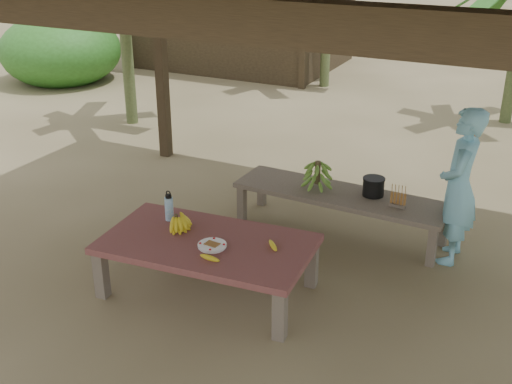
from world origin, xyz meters
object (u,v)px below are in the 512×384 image
at_px(ripe_banana_bunch, 176,221).
at_px(plate, 212,246).
at_px(work_table, 207,248).
at_px(cooking_pot, 373,187).
at_px(water_flask, 169,208).
at_px(woman, 459,187).
at_px(bench, 340,198).

distance_m(ripe_banana_bunch, plate, 0.49).
xyz_separation_m(work_table, plate, (0.10, -0.08, 0.08)).
bearing_deg(cooking_pot, work_table, -120.11).
height_order(work_table, water_flask, water_flask).
relative_size(work_table, ripe_banana_bunch, 7.40).
distance_m(ripe_banana_bunch, woman, 2.62).
height_order(water_flask, woman, woman).
bearing_deg(work_table, cooking_pot, 55.49).
bearing_deg(plate, cooking_pot, 63.58).
height_order(bench, ripe_banana_bunch, ripe_banana_bunch).
bearing_deg(ripe_banana_bunch, bench, 56.03).
distance_m(work_table, ripe_banana_bunch, 0.40).
xyz_separation_m(ripe_banana_bunch, plate, (0.46, -0.17, -0.06)).
relative_size(work_table, plate, 7.62).
height_order(bench, water_flask, water_flask).
bearing_deg(water_flask, ripe_banana_bunch, -38.97).
height_order(plate, water_flask, water_flask).
distance_m(work_table, bench, 1.72).
height_order(ripe_banana_bunch, water_flask, water_flask).
xyz_separation_m(work_table, ripe_banana_bunch, (-0.36, 0.08, 0.14)).
relative_size(work_table, bench, 0.84).
height_order(plate, cooking_pot, cooking_pot).
bearing_deg(bench, work_table, -109.98).
xyz_separation_m(work_table, water_flask, (-0.52, 0.21, 0.19)).
bearing_deg(bench, ripe_banana_bunch, -121.60).
bearing_deg(ripe_banana_bunch, cooking_pot, 50.08).
bearing_deg(water_flask, woman, 29.69).
bearing_deg(cooking_pot, woman, -9.44).
bearing_deg(plate, bench, 71.63).
relative_size(ripe_banana_bunch, woman, 0.17).
distance_m(plate, water_flask, 0.69).
bearing_deg(ripe_banana_bunch, plate, -19.92).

